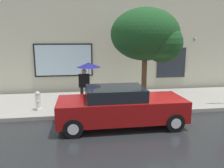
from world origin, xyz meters
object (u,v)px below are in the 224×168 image
fire_hydrant (38,101)px  street_tree (149,36)px  pedestrian_with_umbrella (87,71)px  parked_car (120,107)px

fire_hydrant → street_tree: size_ratio=0.19×
pedestrian_with_umbrella → fire_hydrant: bearing=-169.0°
pedestrian_with_umbrella → street_tree: size_ratio=0.45×
fire_hydrant → parked_car: bearing=-30.8°
parked_car → fire_hydrant: 3.71m
fire_hydrant → street_tree: street_tree is taller
parked_car → street_tree: (1.64, 2.06, 2.50)m
pedestrian_with_umbrella → parked_car: bearing=-65.2°
street_tree → pedestrian_with_umbrella: bearing=174.8°
fire_hydrant → street_tree: 5.52m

